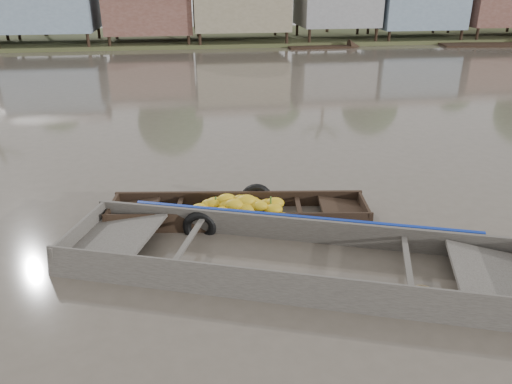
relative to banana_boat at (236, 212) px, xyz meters
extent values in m
plane|color=#4F473D|center=(0.50, -1.89, -0.15)|extent=(120.00, 120.00, 0.00)
cube|color=#384723|center=(0.50, 31.11, -0.15)|extent=(120.00, 12.00, 0.50)
cube|color=slate|center=(-10.00, 27.61, 2.55)|extent=(6.20, 5.20, 3.20)
cube|color=brown|center=(-3.30, 27.61, 2.05)|extent=(5.80, 4.60, 2.70)
cube|color=#7D7256|center=(3.00, 27.61, 2.50)|extent=(6.50, 5.30, 3.30)
cube|color=gray|center=(10.00, 27.61, 2.45)|extent=(5.40, 4.70, 2.90)
cube|color=slate|center=(16.00, 27.61, 2.35)|extent=(6.00, 5.00, 3.10)
cube|color=brown|center=(22.50, 27.61, 2.30)|extent=(5.70, 4.90, 2.80)
cylinder|color=#473323|center=(-11.50, 32.11, 2.30)|extent=(0.28, 0.28, 4.90)
cylinder|color=#473323|center=(6.50, 32.11, 2.47)|extent=(0.28, 0.28, 5.25)
cylinder|color=#473323|center=(22.50, 32.11, 2.12)|extent=(0.28, 0.28, 4.55)
cube|color=black|center=(0.06, 0.00, -0.23)|extent=(5.43, 1.64, 0.08)
cube|color=black|center=(0.13, 0.58, -0.02)|extent=(5.45, 0.78, 0.51)
cube|color=black|center=(0.00, -0.58, -0.02)|extent=(5.45, 0.78, 0.51)
cube|color=black|center=(2.72, -0.31, -0.02)|extent=(0.20, 1.19, 0.48)
cube|color=black|center=(2.26, -0.26, 0.04)|extent=(1.04, 1.13, 0.19)
cube|color=black|center=(-2.59, 0.31, -0.02)|extent=(0.20, 1.19, 0.48)
cube|color=black|center=(-2.13, 0.26, 0.04)|extent=(1.04, 1.13, 0.19)
cube|color=black|center=(-1.21, 0.15, 0.08)|extent=(0.23, 1.14, 0.05)
cube|color=black|center=(1.33, -0.15, 0.08)|extent=(0.23, 1.14, 0.05)
ellipsoid|color=yellow|center=(0.12, -0.11, 0.18)|extent=(0.42, 0.31, 0.24)
ellipsoid|color=yellow|center=(0.35, 0.30, 0.08)|extent=(0.41, 0.30, 0.23)
ellipsoid|color=yellow|center=(0.22, -0.19, 0.14)|extent=(0.41, 0.31, 0.23)
ellipsoid|color=yellow|center=(-0.75, 0.06, 0.08)|extent=(0.47, 0.35, 0.27)
ellipsoid|color=yellow|center=(-0.82, -0.22, -0.03)|extent=(0.37, 0.28, 0.21)
ellipsoid|color=yellow|center=(0.10, 0.08, 0.25)|extent=(0.36, 0.27, 0.21)
ellipsoid|color=yellow|center=(0.49, -0.21, 0.21)|extent=(0.37, 0.28, 0.21)
ellipsoid|color=yellow|center=(-0.42, 0.11, 0.18)|extent=(0.47, 0.35, 0.27)
ellipsoid|color=yellow|center=(-0.61, -0.20, 0.02)|extent=(0.46, 0.34, 0.26)
ellipsoid|color=yellow|center=(-0.65, -0.20, 0.03)|extent=(0.46, 0.35, 0.26)
ellipsoid|color=yellow|center=(0.86, 0.12, 0.10)|extent=(0.46, 0.34, 0.26)
ellipsoid|color=yellow|center=(0.12, -0.33, 0.04)|extent=(0.38, 0.28, 0.22)
ellipsoid|color=yellow|center=(-0.58, -0.12, 0.08)|extent=(0.42, 0.31, 0.24)
ellipsoid|color=yellow|center=(0.41, -0.09, 0.19)|extent=(0.43, 0.32, 0.25)
ellipsoid|color=yellow|center=(-0.67, -0.10, 0.07)|extent=(0.47, 0.35, 0.27)
ellipsoid|color=yellow|center=(-0.14, 0.15, 0.16)|extent=(0.41, 0.31, 0.24)
ellipsoid|color=yellow|center=(0.71, 0.19, 0.05)|extent=(0.41, 0.31, 0.23)
ellipsoid|color=yellow|center=(-0.07, 0.21, 0.15)|extent=(0.42, 0.31, 0.24)
ellipsoid|color=yellow|center=(-0.83, 0.06, -0.01)|extent=(0.36, 0.27, 0.21)
ellipsoid|color=yellow|center=(-0.17, 0.31, 0.15)|extent=(0.37, 0.28, 0.21)
ellipsoid|color=yellow|center=(-0.30, -0.21, 0.14)|extent=(0.36, 0.27, 0.21)
ellipsoid|color=yellow|center=(0.03, 0.13, 0.18)|extent=(0.45, 0.33, 0.26)
ellipsoid|color=yellow|center=(-0.05, 0.26, 0.11)|extent=(0.38, 0.29, 0.22)
ellipsoid|color=yellow|center=(-0.04, -0.14, 0.24)|extent=(0.45, 0.33, 0.26)
ellipsoid|color=yellow|center=(-0.54, 0.13, 0.16)|extent=(0.40, 0.30, 0.23)
ellipsoid|color=yellow|center=(-0.18, 0.08, 0.27)|extent=(0.45, 0.33, 0.26)
ellipsoid|color=yellow|center=(0.39, 0.33, 0.07)|extent=(0.39, 0.29, 0.22)
ellipsoid|color=yellow|center=(0.94, -0.44, 0.02)|extent=(0.39, 0.29, 0.22)
ellipsoid|color=yellow|center=(0.21, -0.05, 0.27)|extent=(0.48, 0.36, 0.27)
ellipsoid|color=yellow|center=(-0.15, -0.05, 0.19)|extent=(0.44, 0.33, 0.25)
ellipsoid|color=yellow|center=(0.77, -0.22, 0.11)|extent=(0.43, 0.32, 0.25)
cylinder|color=#3F6626|center=(-0.42, 0.06, 0.26)|extent=(0.04, 0.04, 0.17)
cylinder|color=#3F6626|center=(0.26, -0.02, 0.26)|extent=(0.04, 0.04, 0.17)
cylinder|color=#3F6626|center=(0.74, -0.08, 0.26)|extent=(0.04, 0.04, 0.17)
torus|color=black|center=(0.53, 0.61, 0.00)|extent=(0.74, 0.26, 0.73)
torus|color=black|center=(-0.78, -0.56, 0.00)|extent=(0.71, 0.25, 0.69)
cube|color=#3B3731|center=(0.81, -2.11, -0.23)|extent=(8.23, 4.29, 0.08)
cube|color=#3B3731|center=(1.14, -1.17, 0.06)|extent=(7.89, 2.87, 0.66)
cube|color=#3B3731|center=(0.49, -3.04, 0.06)|extent=(7.89, 2.87, 0.66)
cube|color=#3B3731|center=(3.98, -3.20, 0.14)|extent=(1.90, 2.11, 0.26)
cube|color=#3B3731|center=(-3.02, -0.78, 0.06)|extent=(0.72, 1.93, 0.63)
cube|color=#3B3731|center=(-2.35, -1.01, 0.14)|extent=(1.90, 2.11, 0.26)
cube|color=#3B3731|center=(-1.02, -1.47, 0.19)|extent=(0.73, 1.87, 0.05)
cube|color=#3B3731|center=(2.65, -2.74, 0.19)|extent=(0.73, 1.87, 0.05)
cube|color=#665E54|center=(0.81, -2.11, -0.18)|extent=(6.35, 3.51, 0.02)
cube|color=navy|center=(1.16, -1.11, 0.31)|extent=(6.36, 2.28, 0.16)
torus|color=olive|center=(2.78, -3.14, -0.15)|extent=(0.46, 0.46, 0.07)
torus|color=olive|center=(2.78, -3.14, -0.11)|extent=(0.37, 0.37, 0.07)
cube|color=black|center=(20.92, 23.94, -0.20)|extent=(8.43, 2.74, 0.35)
cube|color=black|center=(8.14, 24.48, -0.20)|extent=(4.39, 1.11, 0.35)
camera|label=1|loc=(-0.84, -9.49, 4.72)|focal=35.00mm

